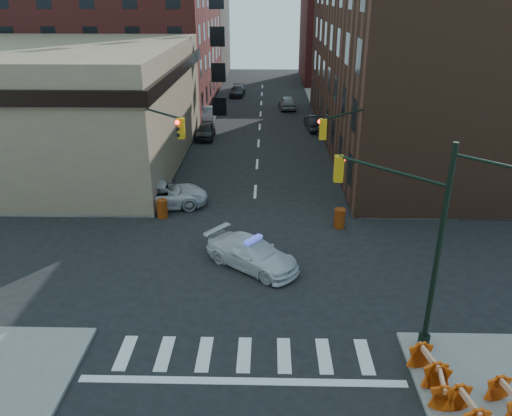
{
  "coord_description": "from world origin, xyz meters",
  "views": [
    {
      "loc": [
        0.8,
        -21.8,
        12.49
      ],
      "look_at": [
        0.24,
        2.06,
        2.2
      ],
      "focal_mm": 35.0,
      "sensor_mm": 36.0,
      "label": 1
    }
  ],
  "objects_px": {
    "parked_car_wfar": "(209,114)",
    "barricade_nw_a": "(139,203)",
    "police_car": "(252,253)",
    "barricade_se_a": "(427,365)",
    "parked_car_enear": "(315,122)",
    "barrel_bank": "(162,209)",
    "parked_car_wnear": "(205,131)",
    "barrel_road": "(339,218)",
    "pedestrian_b": "(95,187)",
    "pickup": "(163,195)",
    "pedestrian_a": "(131,189)"
  },
  "relations": [
    {
      "from": "parked_car_enear",
      "to": "barrel_road",
      "type": "xyz_separation_m",
      "value": [
        -0.5,
        -22.73,
        -0.18
      ]
    },
    {
      "from": "parked_car_wfar",
      "to": "barricade_nw_a",
      "type": "relative_size",
      "value": 4.05
    },
    {
      "from": "barrel_bank",
      "to": "barricade_nw_a",
      "type": "bearing_deg",
      "value": 151.27
    },
    {
      "from": "pedestrian_a",
      "to": "barrel_bank",
      "type": "xyz_separation_m",
      "value": [
        2.39,
        -2.03,
        -0.46
      ]
    },
    {
      "from": "parked_car_wfar",
      "to": "parked_car_enear",
      "type": "distance_m",
      "value": 11.57
    },
    {
      "from": "police_car",
      "to": "barricade_se_a",
      "type": "height_order",
      "value": "police_car"
    },
    {
      "from": "barrel_road",
      "to": "barrel_bank",
      "type": "height_order",
      "value": "barrel_road"
    },
    {
      "from": "parked_car_wnear",
      "to": "parked_car_wfar",
      "type": "xyz_separation_m",
      "value": [
        -0.51,
        7.17,
        0.01
      ]
    },
    {
      "from": "pickup",
      "to": "parked_car_enear",
      "type": "relative_size",
      "value": 1.24
    },
    {
      "from": "pickup",
      "to": "barricade_se_a",
      "type": "distance_m",
      "value": 19.6
    },
    {
      "from": "barrel_bank",
      "to": "pedestrian_b",
      "type": "bearing_deg",
      "value": 154.93
    },
    {
      "from": "pickup",
      "to": "parked_car_enear",
      "type": "xyz_separation_m",
      "value": [
        11.3,
        19.85,
        -0.04
      ]
    },
    {
      "from": "parked_car_wnear",
      "to": "parked_car_enear",
      "type": "bearing_deg",
      "value": 18.32
    },
    {
      "from": "barrel_bank",
      "to": "pickup",
      "type": "bearing_deg",
      "value": 99.79
    },
    {
      "from": "pedestrian_b",
      "to": "barrel_bank",
      "type": "xyz_separation_m",
      "value": [
        4.76,
        -2.23,
        -0.49
      ]
    },
    {
      "from": "police_car",
      "to": "barricade_nw_a",
      "type": "relative_size",
      "value": 4.74
    },
    {
      "from": "barrel_road",
      "to": "pedestrian_b",
      "type": "bearing_deg",
      "value": 167.53
    },
    {
      "from": "barricade_se_a",
      "to": "barricade_nw_a",
      "type": "distance_m",
      "value": 19.82
    },
    {
      "from": "parked_car_wnear",
      "to": "pedestrian_a",
      "type": "height_order",
      "value": "pedestrian_a"
    },
    {
      "from": "barrel_bank",
      "to": "barricade_se_a",
      "type": "bearing_deg",
      "value": -48.81
    },
    {
      "from": "pedestrian_a",
      "to": "barricade_nw_a",
      "type": "xyz_separation_m",
      "value": [
        0.77,
        -1.14,
        -0.48
      ]
    },
    {
      "from": "police_car",
      "to": "pedestrian_a",
      "type": "relative_size",
      "value": 2.85
    },
    {
      "from": "parked_car_enear",
      "to": "barrel_bank",
      "type": "height_order",
      "value": "parked_car_enear"
    },
    {
      "from": "parked_car_wnear",
      "to": "barrel_road",
      "type": "bearing_deg",
      "value": -62.96
    },
    {
      "from": "police_car",
      "to": "pickup",
      "type": "xyz_separation_m",
      "value": [
        -5.9,
        7.52,
        0.06
      ]
    },
    {
      "from": "parked_car_wnear",
      "to": "barricade_se_a",
      "type": "bearing_deg",
      "value": -70.69
    },
    {
      "from": "pickup",
      "to": "parked_car_wnear",
      "type": "relative_size",
      "value": 1.38
    },
    {
      "from": "parked_car_enear",
      "to": "parked_car_wnear",
      "type": "bearing_deg",
      "value": 13.76
    },
    {
      "from": "parked_car_wnear",
      "to": "pedestrian_a",
      "type": "xyz_separation_m",
      "value": [
        -2.9,
        -15.98,
        0.33
      ]
    },
    {
      "from": "parked_car_enear",
      "to": "barrel_bank",
      "type": "bearing_deg",
      "value": 57.93
    },
    {
      "from": "barricade_se_a",
      "to": "parked_car_wnear",
      "type": "bearing_deg",
      "value": 7.71
    },
    {
      "from": "police_car",
      "to": "parked_car_wfar",
      "type": "height_order",
      "value": "police_car"
    },
    {
      "from": "police_car",
      "to": "pedestrian_b",
      "type": "height_order",
      "value": "pedestrian_b"
    },
    {
      "from": "pedestrian_b",
      "to": "barrel_road",
      "type": "bearing_deg",
      "value": -19.71
    },
    {
      "from": "barricade_nw_a",
      "to": "pedestrian_a",
      "type": "bearing_deg",
      "value": 126.69
    },
    {
      "from": "parked_car_wfar",
      "to": "barrel_road",
      "type": "bearing_deg",
      "value": -69.04
    },
    {
      "from": "barricade_se_a",
      "to": "parked_car_wfar",
      "type": "bearing_deg",
      "value": 4.95
    },
    {
      "from": "police_car",
      "to": "parked_car_wnear",
      "type": "relative_size",
      "value": 1.22
    },
    {
      "from": "parked_car_wfar",
      "to": "parked_car_enear",
      "type": "xyz_separation_m",
      "value": [
        11.0,
        -3.6,
        0.04
      ]
    },
    {
      "from": "parked_car_wfar",
      "to": "barricade_nw_a",
      "type": "bearing_deg",
      "value": -94.6
    },
    {
      "from": "pedestrian_a",
      "to": "barrel_road",
      "type": "bearing_deg",
      "value": 26.56
    },
    {
      "from": "barrel_road",
      "to": "parked_car_wfar",
      "type": "bearing_deg",
      "value": 111.74
    },
    {
      "from": "barrel_road",
      "to": "pedestrian_a",
      "type": "bearing_deg",
      "value": 166.16
    },
    {
      "from": "police_car",
      "to": "parked_car_wnear",
      "type": "bearing_deg",
      "value": 49.96
    },
    {
      "from": "pedestrian_a",
      "to": "barricade_se_a",
      "type": "relative_size",
      "value": 1.28
    },
    {
      "from": "pedestrian_a",
      "to": "barricade_se_a",
      "type": "distance_m",
      "value": 21.18
    },
    {
      "from": "pedestrian_b",
      "to": "barrel_road",
      "type": "distance_m",
      "value": 15.63
    },
    {
      "from": "barricade_se_a",
      "to": "barricade_nw_a",
      "type": "height_order",
      "value": "barricade_se_a"
    },
    {
      "from": "parked_car_wnear",
      "to": "barricade_nw_a",
      "type": "xyz_separation_m",
      "value": [
        -2.13,
        -17.12,
        -0.15
      ]
    },
    {
      "from": "pickup",
      "to": "parked_car_enear",
      "type": "bearing_deg",
      "value": -39.99
    }
  ]
}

